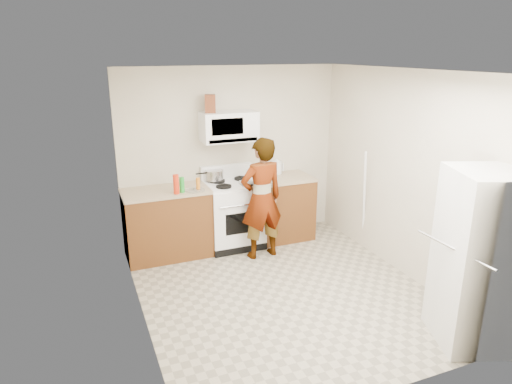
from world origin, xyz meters
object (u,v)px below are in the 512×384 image
fridge (483,259)px  kettle (277,168)px  microwave (229,126)px  gas_range (233,213)px  saucepan (214,175)px  person (262,199)px

fridge → kettle: 3.27m
microwave → fridge: (1.40, -3.12, -0.85)m
gas_range → fridge: 3.32m
gas_range → kettle: size_ratio=6.21×
gas_range → saucepan: bearing=140.3°
kettle → saucepan: kettle is taller
gas_range → person: size_ratio=0.69×
microwave → person: bearing=-69.7°
gas_range → fridge: size_ratio=0.66×
fridge → saucepan: (-1.61, 3.17, 0.17)m
gas_range → microwave: 1.22m
person → gas_range: bearing=-70.3°
gas_range → saucepan: size_ratio=4.62×
gas_range → saucepan: 0.60m
microwave → person: microwave is taller
person → saucepan: 0.82m
microwave → kettle: bearing=6.4°
microwave → kettle: 1.02m
microwave → person: (0.23, -0.62, -0.88)m
microwave → kettle: (0.77, 0.09, -0.67)m
gas_range → kettle: gas_range is taller
fridge → saucepan: bearing=137.0°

